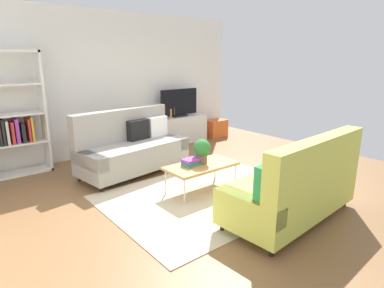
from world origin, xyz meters
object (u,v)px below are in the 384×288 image
(coffee_table, at_px, (201,166))
(table_book_0, at_px, (191,164))
(bottle_0, at_px, (171,113))
(couch_beige, at_px, (132,147))
(tv, at_px, (179,103))
(tv_console, at_px, (179,130))
(vase_0, at_px, (157,116))
(bookshelf, at_px, (9,120))
(bottle_1, at_px, (174,112))
(potted_plant, at_px, (202,150))
(vase_1, at_px, (162,114))
(couch_green, at_px, (295,187))
(storage_trunk, at_px, (216,128))

(coffee_table, height_order, table_book_0, table_book_0)
(coffee_table, relative_size, table_book_0, 4.58)
(coffee_table, bearing_deg, bottle_0, 64.04)
(couch_beige, xyz_separation_m, tv, (1.87, 1.10, 0.51))
(tv_console, relative_size, vase_0, 10.24)
(couch_beige, relative_size, table_book_0, 8.32)
(coffee_table, height_order, tv_console, tv_console)
(coffee_table, relative_size, bookshelf, 0.52)
(table_book_0, height_order, bottle_1, bottle_1)
(tv_console, bearing_deg, coffee_table, -120.15)
(tv_console, bearing_deg, bottle_1, -165.86)
(potted_plant, height_order, vase_0, potted_plant)
(tv, xyz_separation_m, bottle_0, (-0.26, -0.02, -0.21))
(couch_beige, distance_m, coffee_table, 1.48)
(vase_1, height_order, bottle_0, bottle_0)
(tv_console, distance_m, table_book_0, 2.97)
(bottle_1, bearing_deg, tv_console, 14.14)
(coffee_table, xyz_separation_m, vase_0, (0.90, 2.59, 0.32))
(table_book_0, xyz_separation_m, vase_0, (1.05, 2.53, 0.27))
(bookshelf, relative_size, bottle_0, 10.29)
(couch_green, height_order, vase_0, couch_green)
(coffee_table, relative_size, storage_trunk, 2.12)
(bookshelf, distance_m, table_book_0, 3.17)
(tv, distance_m, potted_plant, 2.88)
(couch_beige, relative_size, vase_0, 14.59)
(tv, distance_m, vase_0, 0.63)
(storage_trunk, distance_m, bottle_0, 1.46)
(tv_console, height_order, bottle_1, bottle_1)
(tv, height_order, bookshelf, bookshelf)
(bottle_1, bearing_deg, coffee_table, -117.77)
(bookshelf, bearing_deg, table_book_0, -52.94)
(couch_beige, height_order, vase_1, couch_beige)
(potted_plant, height_order, bottle_0, bottle_0)
(tv, bearing_deg, potted_plant, -120.05)
(tv_console, bearing_deg, bottle_0, -171.20)
(table_book_0, bearing_deg, couch_beige, 99.87)
(couch_green, bearing_deg, potted_plant, 95.98)
(potted_plant, height_order, table_book_0, potted_plant)
(coffee_table, distance_m, storage_trunk, 3.55)
(vase_0, relative_size, vase_1, 0.79)
(tv, height_order, bottle_1, tv)
(vase_0, xyz_separation_m, vase_1, (0.14, 0.00, 0.02))
(bookshelf, bearing_deg, vase_1, 0.56)
(vase_1, bearing_deg, couch_beige, -140.80)
(bookshelf, height_order, bottle_1, bookshelf)
(tv, relative_size, storage_trunk, 1.92)
(coffee_table, relative_size, bottle_1, 4.74)
(tv_console, distance_m, storage_trunk, 1.11)
(coffee_table, height_order, tv, tv)
(vase_1, xyz_separation_m, bottle_0, (0.18, -0.09, 0.02))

